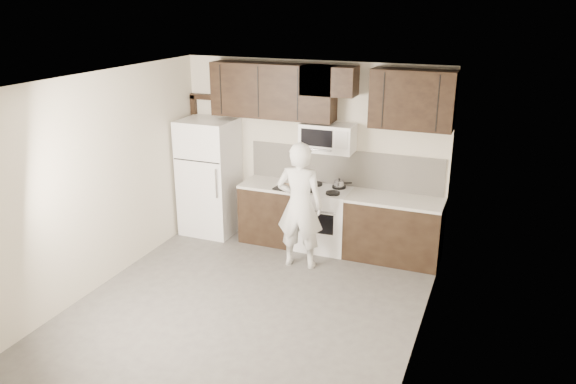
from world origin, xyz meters
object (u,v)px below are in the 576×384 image
Objects in this scene: refrigerator at (210,177)px; person at (300,206)px; stove at (323,218)px; microwave at (328,138)px.

person is at bearing -20.06° from refrigerator.
refrigerator reaches higher than stove.
microwave is at bearing 90.10° from stove.
microwave is at bearing 5.15° from refrigerator.
person is (-0.12, -0.80, -0.77)m from microwave.
person is at bearing -98.28° from microwave.
person is (-0.12, -0.68, 0.42)m from stove.
refrigerator is at bearing -174.85° from microwave.
refrigerator is (-1.85, -0.17, -0.75)m from microwave.
microwave is at bearing -103.01° from person.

